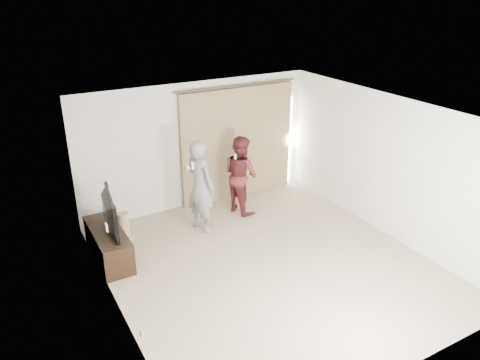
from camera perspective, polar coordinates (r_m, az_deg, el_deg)
name	(u,v)px	position (r m, az deg, el deg)	size (l,w,h in m)	color
floor	(269,265)	(7.99, 3.50, -10.29)	(5.50, 5.50, 0.00)	tan
wall_back	(198,145)	(9.61, -5.19, 4.26)	(5.00, 0.04, 2.60)	white
wall_left	(112,234)	(6.48, -15.30, -6.35)	(0.04, 5.50, 2.60)	white
ceiling	(273,114)	(6.91, 4.03, 8.00)	(5.00, 5.50, 0.01)	white
curtain	(238,143)	(9.96, -0.21, 4.47)	(2.80, 0.11, 2.46)	#9B815F
tv_console	(109,244)	(8.31, -15.73, -7.56)	(0.49, 1.42, 0.55)	black
tv	(105,213)	(8.03, -16.19, -3.89)	(1.13, 0.15, 0.65)	black
scratching_post	(124,228)	(8.91, -13.96, -5.67)	(0.38, 0.38, 0.51)	tan
person_man	(200,186)	(8.69, -4.87, -0.72)	(0.61, 0.75, 1.79)	slate
person_woman	(241,174)	(9.40, 0.09, 0.69)	(0.74, 0.88, 1.61)	#541D1F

